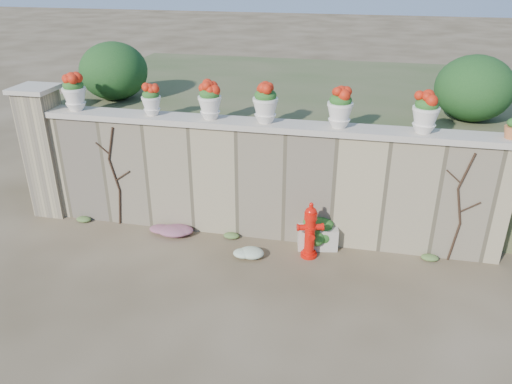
# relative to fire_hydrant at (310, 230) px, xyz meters

# --- Properties ---
(ground) EXTENTS (80.00, 80.00, 0.00)m
(ground) POSITION_rel_fire_hydrant_xyz_m (-0.92, -1.21, -0.50)
(ground) COLOR #473A23
(ground) RESTS_ON ground
(stone_wall) EXTENTS (8.00, 0.40, 2.00)m
(stone_wall) POSITION_rel_fire_hydrant_xyz_m (-0.92, 0.59, 0.50)
(stone_wall) COLOR #998A66
(stone_wall) RESTS_ON ground
(wall_cap) EXTENTS (8.10, 0.52, 0.10)m
(wall_cap) POSITION_rel_fire_hydrant_xyz_m (-0.92, 0.59, 1.55)
(wall_cap) COLOR #B8AE9B
(wall_cap) RESTS_ON stone_wall
(gate_pillar) EXTENTS (0.72, 0.72, 2.48)m
(gate_pillar) POSITION_rel_fire_hydrant_xyz_m (-5.07, 0.59, 0.76)
(gate_pillar) COLOR #998A66
(gate_pillar) RESTS_ON ground
(raised_fill) EXTENTS (9.00, 6.00, 2.00)m
(raised_fill) POSITION_rel_fire_hydrant_xyz_m (-0.92, 3.79, 0.50)
(raised_fill) COLOR #384C23
(raised_fill) RESTS_ON ground
(back_shrub_left) EXTENTS (1.30, 1.30, 1.10)m
(back_shrub_left) POSITION_rel_fire_hydrant_xyz_m (-4.12, 1.79, 2.05)
(back_shrub_left) COLOR #143814
(back_shrub_left) RESTS_ON raised_fill
(back_shrub_right) EXTENTS (1.30, 1.30, 1.10)m
(back_shrub_right) POSITION_rel_fire_hydrant_xyz_m (2.48, 1.79, 2.05)
(back_shrub_right) COLOR #143814
(back_shrub_right) RESTS_ON raised_fill
(vine_left) EXTENTS (0.60, 0.04, 1.91)m
(vine_left) POSITION_rel_fire_hydrant_xyz_m (-3.60, 0.37, 0.49)
(vine_left) COLOR black
(vine_left) RESTS_ON ground
(vine_right) EXTENTS (0.60, 0.04, 1.91)m
(vine_right) POSITION_rel_fire_hydrant_xyz_m (2.30, 0.37, 0.49)
(vine_right) COLOR black
(vine_right) RESTS_ON ground
(fire_hydrant) EXTENTS (0.43, 0.31, 0.99)m
(fire_hydrant) POSITION_rel_fire_hydrant_xyz_m (0.00, 0.00, 0.00)
(fire_hydrant) COLOR red
(fire_hydrant) RESTS_ON ground
(planter_box) EXTENTS (0.73, 0.50, 0.56)m
(planter_box) POSITION_rel_fire_hydrant_xyz_m (0.10, 0.34, -0.24)
(planter_box) COLOR #B8AE9B
(planter_box) RESTS_ON ground
(green_shrub) EXTENTS (0.60, 0.54, 0.57)m
(green_shrub) POSITION_rel_fire_hydrant_xyz_m (0.16, 0.25, -0.21)
(green_shrub) COLOR #1E5119
(green_shrub) RESTS_ON ground
(magenta_clump) EXTENTS (0.83, 0.56, 0.22)m
(magenta_clump) POSITION_rel_fire_hydrant_xyz_m (-2.55, 0.15, -0.39)
(magenta_clump) COLOR #BF2685
(magenta_clump) RESTS_ON ground
(white_flowers) EXTENTS (0.57, 0.45, 0.20)m
(white_flowers) POSITION_rel_fire_hydrant_xyz_m (-1.04, -0.24, -0.40)
(white_flowers) COLOR white
(white_flowers) RESTS_ON ground
(urn_pot_0) EXTENTS (0.41, 0.41, 0.64)m
(urn_pot_0) POSITION_rel_fire_hydrant_xyz_m (-4.29, 0.59, 1.92)
(urn_pot_0) COLOR silver
(urn_pot_0) RESTS_ON wall_cap
(urn_pot_1) EXTENTS (0.33, 0.33, 0.52)m
(urn_pot_1) POSITION_rel_fire_hydrant_xyz_m (-2.86, 0.59, 1.85)
(urn_pot_1) COLOR silver
(urn_pot_1) RESTS_ON wall_cap
(urn_pot_2) EXTENTS (0.39, 0.39, 0.61)m
(urn_pot_2) POSITION_rel_fire_hydrant_xyz_m (-1.82, 0.59, 1.90)
(urn_pot_2) COLOR silver
(urn_pot_2) RESTS_ON wall_cap
(urn_pot_3) EXTENTS (0.41, 0.41, 0.65)m
(urn_pot_3) POSITION_rel_fire_hydrant_xyz_m (-0.88, 0.59, 1.92)
(urn_pot_3) COLOR silver
(urn_pot_3) RESTS_ON wall_cap
(urn_pot_4) EXTENTS (0.41, 0.41, 0.64)m
(urn_pot_4) POSITION_rel_fire_hydrant_xyz_m (0.31, 0.59, 1.91)
(urn_pot_4) COLOR silver
(urn_pot_4) RESTS_ON wall_cap
(urn_pot_5) EXTENTS (0.41, 0.41, 0.65)m
(urn_pot_5) POSITION_rel_fire_hydrant_xyz_m (1.61, 0.59, 1.92)
(urn_pot_5) COLOR silver
(urn_pot_5) RESTS_ON wall_cap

